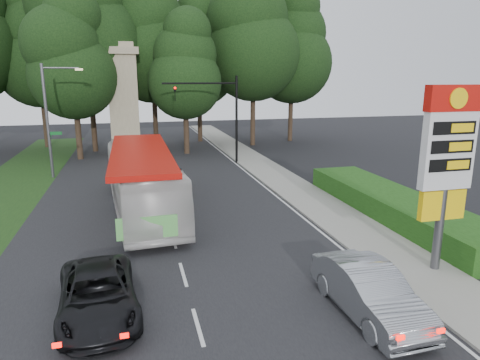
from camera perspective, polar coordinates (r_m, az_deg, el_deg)
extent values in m
plane|color=black|center=(12.81, -5.25, -20.15)|extent=(120.00, 120.00, 0.00)
cube|color=black|center=(23.69, -9.95, -4.04)|extent=(14.00, 80.00, 0.02)
cube|color=gray|center=(25.68, 9.31, -2.51)|extent=(3.00, 80.00, 0.12)
cube|color=#193814|center=(30.46, -29.03, -1.61)|extent=(5.00, 50.00, 0.02)
cube|color=#1A4412|center=(23.60, 19.98, -3.24)|extent=(3.00, 14.00, 1.20)
cylinder|color=#59595E|center=(17.43, 24.97, -6.14)|extent=(0.32, 0.32, 3.20)
cube|color=yellow|center=(17.14, 25.30, -2.99)|extent=(1.80, 0.25, 1.10)
cube|color=silver|center=(16.72, 25.99, 3.60)|extent=(2.00, 0.35, 2.80)
cube|color=#B61009|center=(16.55, 26.64, 9.74)|extent=(2.10, 0.40, 0.90)
cylinder|color=yellow|center=(16.38, 27.15, 9.67)|extent=(0.70, 0.05, 0.70)
cube|color=black|center=(16.48, 26.70, 6.22)|extent=(1.70, 0.04, 0.45)
cube|color=black|center=(16.56, 26.46, 4.00)|extent=(1.70, 0.04, 0.45)
cube|color=black|center=(16.66, 26.23, 1.79)|extent=(1.70, 0.04, 0.45)
cylinder|color=black|center=(35.76, -0.46, 7.98)|extent=(0.20, 0.20, 7.20)
cylinder|color=black|center=(34.99, -5.37, 12.72)|extent=(6.00, 0.14, 0.14)
imported|color=black|center=(34.74, -8.69, 12.21)|extent=(0.18, 0.22, 1.10)
sphere|color=#FF0C05|center=(34.59, -8.66, 12.04)|extent=(0.18, 0.18, 0.18)
cylinder|color=#59595E|center=(33.17, -24.29, 7.04)|extent=(0.20, 0.20, 8.00)
cylinder|color=#59595E|center=(32.85, -22.82, 13.62)|extent=(2.40, 0.12, 0.12)
cube|color=#FFE599|center=(32.71, -20.67, 13.63)|extent=(0.50, 0.22, 0.14)
cube|color=#0C591E|center=(33.18, -23.39, 5.74)|extent=(0.85, 0.04, 0.22)
cube|color=#0C591E|center=(33.73, -23.99, 5.28)|extent=(0.04, 0.85, 0.22)
cube|color=gray|center=(40.63, -15.18, 9.47)|extent=(2.50, 2.50, 9.00)
cube|color=gray|center=(40.60, -15.62, 16.23)|extent=(3.00, 3.00, 0.60)
cube|color=gray|center=(40.63, -15.66, 16.93)|extent=(2.20, 2.20, 0.50)
cylinder|color=#2D2116|center=(48.49, -24.55, 7.18)|extent=(0.50, 0.50, 5.40)
sphere|color=black|center=(48.30, -25.21, 13.72)|extent=(8.40, 8.40, 8.40)
sphere|color=black|center=(48.46, -25.58, 17.25)|extent=(7.20, 7.20, 7.20)
sphere|color=black|center=(48.75, -25.91, 20.22)|extent=(5.40, 5.40, 5.40)
cylinder|color=#2D2116|center=(43.85, -19.01, 7.82)|extent=(0.50, 0.50, 6.48)
sphere|color=black|center=(43.77, -19.70, 16.51)|extent=(10.08, 10.08, 10.08)
sphere|color=black|center=(44.14, -20.10, 21.16)|extent=(8.64, 8.64, 8.64)
cylinder|color=#2D2116|center=(45.80, -11.23, 8.17)|extent=(0.50, 0.50, 5.94)
sphere|color=black|center=(45.66, -11.60, 15.82)|extent=(9.24, 9.24, 9.24)
sphere|color=black|center=(45.92, -11.81, 19.93)|extent=(7.92, 7.92, 7.92)
cylinder|color=#2D2116|center=(48.35, -5.38, 8.22)|extent=(0.50, 0.50, 5.22)
sphere|color=black|center=(48.15, -5.53, 14.58)|extent=(8.12, 8.12, 8.12)
sphere|color=black|center=(48.29, -5.61, 18.02)|extent=(6.96, 6.96, 6.96)
sphere|color=black|center=(48.54, -5.68, 20.93)|extent=(5.22, 5.22, 5.22)
cylinder|color=#2D2116|center=(45.50, 1.72, 8.50)|extent=(0.50, 0.50, 6.12)
sphere|color=black|center=(45.38, 1.78, 16.44)|extent=(9.52, 9.52, 9.52)
sphere|color=black|center=(45.67, 1.81, 20.70)|extent=(8.16, 8.16, 8.16)
cylinder|color=#2D2116|center=(49.01, 6.75, 8.46)|extent=(0.50, 0.50, 5.58)
sphere|color=black|center=(48.84, 6.94, 15.18)|extent=(8.68, 8.68, 8.68)
sphere|color=black|center=(49.02, 7.05, 18.80)|extent=(7.44, 7.44, 7.44)
sphere|color=black|center=(49.34, 7.15, 21.85)|extent=(5.58, 5.58, 5.58)
cylinder|color=#2D2116|center=(40.08, -20.75, 5.90)|extent=(0.50, 0.50, 4.68)
sphere|color=black|center=(39.79, -21.34, 12.77)|extent=(7.28, 7.28, 7.28)
sphere|color=black|center=(39.88, -21.67, 16.49)|extent=(6.24, 6.24, 6.24)
sphere|color=black|center=(40.09, -21.96, 19.64)|extent=(4.68, 4.68, 4.68)
cylinder|color=#2D2116|center=(40.67, -7.17, 6.52)|extent=(0.50, 0.50, 4.32)
sphere|color=black|center=(40.37, -7.36, 12.78)|extent=(6.72, 6.72, 6.72)
sphere|color=black|center=(40.41, -7.47, 16.19)|extent=(5.76, 5.76, 5.76)
sphere|color=black|center=(40.55, -7.56, 19.06)|extent=(4.32, 4.32, 4.32)
imported|color=silver|center=(23.23, -12.95, -0.20)|extent=(3.85, 12.41, 3.40)
imported|color=#A1A4A9|center=(13.94, 16.80, -13.99)|extent=(1.78, 4.81, 1.57)
imported|color=black|center=(14.09, -18.41, -14.26)|extent=(2.69, 5.11, 1.37)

